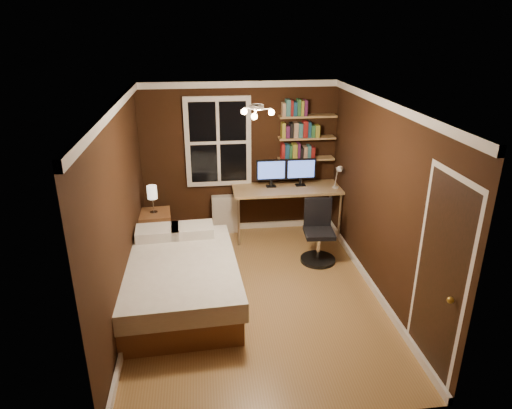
{
  "coord_description": "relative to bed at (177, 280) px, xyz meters",
  "views": [
    {
      "loc": [
        -0.63,
        -5.11,
        3.33
      ],
      "look_at": [
        0.06,
        0.45,
        1.09
      ],
      "focal_mm": 32.0,
      "sensor_mm": 36.0,
      "label": 1
    }
  ],
  "objects": [
    {
      "name": "bedside_lamp",
      "position": [
        -0.39,
        1.51,
        0.53
      ],
      "size": [
        0.15,
        0.15,
        0.44
      ],
      "primitive_type": null,
      "color": "#F1E6CC",
      "rests_on": "nightstand"
    },
    {
      "name": "floor",
      "position": [
        1.0,
        0.02,
        -0.3
      ],
      "size": [
        4.2,
        4.2,
        0.0
      ],
      "primitive_type": "plane",
      "color": "olive",
      "rests_on": "ground"
    },
    {
      "name": "door",
      "position": [
        2.59,
        -1.53,
        0.72
      ],
      "size": [
        0.03,
        0.82,
        2.05
      ],
      "primitive_type": null,
      "color": "black",
      "rests_on": "ground"
    },
    {
      "name": "books_row_middle",
      "position": [
        2.08,
        2.0,
        1.43
      ],
      "size": [
        0.54,
        0.16,
        0.23
      ],
      "primitive_type": null,
      "color": "navy",
      "rests_on": "bookshelf_middle"
    },
    {
      "name": "desk",
      "position": [
        1.74,
        1.77,
        0.48
      ],
      "size": [
        1.77,
        0.66,
        0.84
      ],
      "color": "tan",
      "rests_on": "ground"
    },
    {
      "name": "monitor_left",
      "position": [
        1.48,
        1.86,
        0.77
      ],
      "size": [
        0.49,
        0.12,
        0.46
      ],
      "primitive_type": null,
      "color": "black",
      "rests_on": "desk"
    },
    {
      "name": "books_row_upper",
      "position": [
        2.08,
        2.0,
        1.78
      ],
      "size": [
        0.42,
        0.16,
        0.23
      ],
      "primitive_type": null,
      "color": "#2A6332",
      "rests_on": "bookshelf_upper"
    },
    {
      "name": "wall_right",
      "position": [
        2.6,
        0.02,
        0.95
      ],
      "size": [
        0.04,
        4.2,
        2.5
      ],
      "primitive_type": "cube",
      "color": "black",
      "rests_on": "ground"
    },
    {
      "name": "bed",
      "position": [
        0.0,
        0.0,
        0.0
      ],
      "size": [
        1.6,
        2.14,
        0.7
      ],
      "rotation": [
        0.0,
        0.0,
        0.05
      ],
      "color": "brown",
      "rests_on": "ground"
    },
    {
      "name": "office_chair",
      "position": [
        2.04,
        0.84,
        0.05
      ],
      "size": [
        0.52,
        0.52,
        0.94
      ],
      "rotation": [
        0.0,
        0.0,
        -0.07
      ],
      "color": "black",
      "rests_on": "ground"
    },
    {
      "name": "radiator",
      "position": [
        0.73,
        2.0,
        0.02
      ],
      "size": [
        0.43,
        0.15,
        0.65
      ],
      "primitive_type": "cube",
      "color": "silver",
      "rests_on": "ground"
    },
    {
      "name": "wall_left",
      "position": [
        -0.6,
        0.02,
        0.95
      ],
      "size": [
        0.04,
        4.2,
        2.5
      ],
      "primitive_type": "cube",
      "color": "black",
      "rests_on": "ground"
    },
    {
      "name": "bookshelf_middle",
      "position": [
        2.08,
        2.0,
        1.3
      ],
      "size": [
        0.92,
        0.22,
        0.03
      ],
      "primitive_type": "cube",
      "color": "tan",
      "rests_on": "wall_back"
    },
    {
      "name": "bookshelf_upper",
      "position": [
        2.08,
        2.0,
        1.65
      ],
      "size": [
        0.92,
        0.22,
        0.03
      ],
      "primitive_type": "cube",
      "color": "tan",
      "rests_on": "wall_back"
    },
    {
      "name": "desk_lamp",
      "position": [
        2.51,
        1.58,
        0.76
      ],
      "size": [
        0.14,
        0.32,
        0.44
      ],
      "primitive_type": null,
      "color": "silver",
      "rests_on": "desk"
    },
    {
      "name": "ceiling_fixture",
      "position": [
        1.0,
        -0.08,
        2.1
      ],
      "size": [
        0.44,
        0.44,
        0.18
      ],
      "primitive_type": null,
      "color": "beige",
      "rests_on": "ceiling"
    },
    {
      "name": "window",
      "position": [
        0.65,
        2.08,
        1.25
      ],
      "size": [
        1.06,
        0.06,
        1.46
      ],
      "primitive_type": "cube",
      "color": "silver",
      "rests_on": "wall_back"
    },
    {
      "name": "books_row_lower",
      "position": [
        2.08,
        2.0,
        1.08
      ],
      "size": [
        0.54,
        0.16,
        0.23
      ],
      "primitive_type": null,
      "color": "maroon",
      "rests_on": "bookshelf_lower"
    },
    {
      "name": "monitor_right",
      "position": [
        1.97,
        1.86,
        0.77
      ],
      "size": [
        0.49,
        0.12,
        0.46
      ],
      "primitive_type": null,
      "color": "black",
      "rests_on": "desk"
    },
    {
      "name": "nightstand",
      "position": [
        -0.39,
        1.51,
        0.01
      ],
      "size": [
        0.53,
        0.53,
        0.62
      ],
      "primitive_type": "cube",
      "rotation": [
        0.0,
        0.0,
        0.08
      ],
      "color": "brown",
      "rests_on": "ground"
    },
    {
      "name": "bookshelf_lower",
      "position": [
        2.08,
        2.0,
        0.95
      ],
      "size": [
        0.92,
        0.22,
        0.03
      ],
      "primitive_type": "cube",
      "color": "tan",
      "rests_on": "wall_back"
    },
    {
      "name": "ceiling",
      "position": [
        1.0,
        0.02,
        2.2
      ],
      "size": [
        3.2,
        4.2,
        0.02
      ],
      "primitive_type": "cube",
      "color": "white",
      "rests_on": "wall_back"
    },
    {
      "name": "door_knob",
      "position": [
        2.55,
        -1.83,
        0.7
      ],
      "size": [
        0.06,
        0.06,
        0.06
      ],
      "primitive_type": "sphere",
      "color": "gold",
      "rests_on": "door"
    },
    {
      "name": "wall_back",
      "position": [
        1.0,
        2.12,
        0.95
      ],
      "size": [
        3.2,
        0.04,
        2.5
      ],
      "primitive_type": "cube",
      "color": "black",
      "rests_on": "ground"
    }
  ]
}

